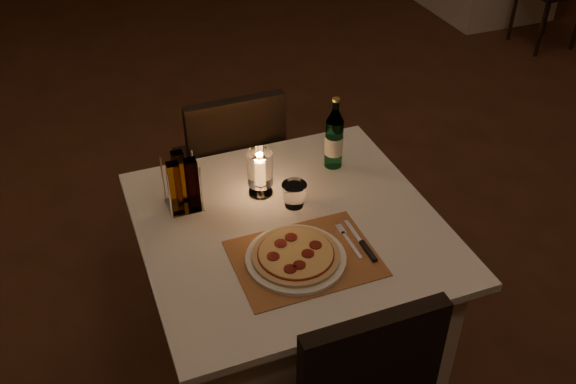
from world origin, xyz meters
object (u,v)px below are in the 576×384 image
object	(u,v)px
plate	(296,258)
pizza	(296,255)
tumbler	(294,195)
hurricane_candle	(260,170)
main_table	(290,299)
chair_far	(232,160)
water_bottle	(334,139)

from	to	relation	value
plate	pizza	bearing A→B (deg)	-173.96
plate	tumbler	size ratio (longest dim) A/B	3.60
tumbler	pizza	bearing A→B (deg)	-110.36
plate	hurricane_candle	bearing A→B (deg)	88.06
main_table	chair_far	xyz separation A→B (m)	(-0.00, 0.71, 0.18)
main_table	chair_far	world-z (taller)	chair_far
plate	hurricane_candle	size ratio (longest dim) A/B	1.84
plate	chair_far	bearing A→B (deg)	86.80
tumbler	water_bottle	xyz separation A→B (m)	(0.23, 0.18, 0.07)
main_table	chair_far	distance (m)	0.74
plate	pizza	distance (m)	0.02
pizza	water_bottle	bearing A→B (deg)	53.70
plate	pizza	world-z (taller)	pizza
tumbler	water_bottle	bearing A→B (deg)	37.91
main_table	tumbler	bearing A→B (deg)	60.96
plate	tumbler	distance (m)	0.29
plate	hurricane_candle	world-z (taller)	hurricane_candle
main_table	water_bottle	size ratio (longest dim) A/B	3.46
plate	pizza	size ratio (longest dim) A/B	1.14
chair_far	plate	size ratio (longest dim) A/B	2.81
pizza	water_bottle	world-z (taller)	water_bottle
main_table	pizza	xyz separation A→B (m)	(-0.05, -0.18, 0.39)
pizza	hurricane_candle	size ratio (longest dim) A/B	1.61
tumbler	water_bottle	size ratio (longest dim) A/B	0.31
chair_far	hurricane_candle	world-z (taller)	hurricane_candle
chair_far	main_table	bearing A→B (deg)	-90.00
chair_far	tumbler	bearing A→B (deg)	-85.41
plate	water_bottle	xyz separation A→B (m)	(0.33, 0.45, 0.11)
water_bottle	tumbler	bearing A→B (deg)	-142.09
main_table	hurricane_candle	xyz separation A→B (m)	(-0.04, 0.20, 0.47)
pizza	hurricane_candle	distance (m)	0.39
main_table	plate	world-z (taller)	plate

